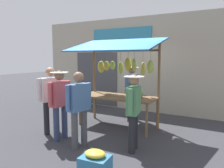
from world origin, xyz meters
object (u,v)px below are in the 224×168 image
at_px(shopper_with_shopping_bag, 79,104).
at_px(produce_crate_near, 95,163).
at_px(shopper_with_ponytail, 134,107).
at_px(shopper_in_striped_shirt, 51,95).
at_px(vendor_with_sunhat, 132,88).
at_px(market_stall, 119,72).
at_px(shopper_in_grey_tee, 60,99).

bearing_deg(shopper_with_shopping_bag, produce_crate_near, -120.03).
distance_m(shopper_with_ponytail, produce_crate_near, 1.41).
xyz_separation_m(shopper_in_striped_shirt, produce_crate_near, (-2.13, 1.12, -0.81)).
bearing_deg(produce_crate_near, shopper_with_ponytail, -97.82).
xyz_separation_m(vendor_with_sunhat, shopper_in_striped_shirt, (1.29, 2.11, -0.01)).
distance_m(market_stall, shopper_in_grey_tee, 1.89).
bearing_deg(shopper_with_shopping_bag, shopper_with_ponytail, -59.35).
bearing_deg(shopper_with_ponytail, vendor_with_sunhat, 13.56).
bearing_deg(produce_crate_near, shopper_with_shopping_bag, -38.92).
distance_m(shopper_with_ponytail, shopper_with_shopping_bag, 1.17).
xyz_separation_m(shopper_with_ponytail, shopper_in_grey_tee, (1.78, 0.28, 0.03)).
relative_size(vendor_with_sunhat, shopper_with_ponytail, 1.05).
bearing_deg(shopper_in_striped_shirt, vendor_with_sunhat, -14.67).
bearing_deg(produce_crate_near, market_stall, -70.31).
distance_m(market_stall, shopper_with_shopping_bag, 1.90).
bearing_deg(shopper_in_striped_shirt, market_stall, -23.40).
bearing_deg(market_stall, shopper_with_ponytail, 128.08).
xyz_separation_m(shopper_in_striped_shirt, shopper_with_shopping_bag, (-1.20, 0.37, -0.04)).
height_order(market_stall, vendor_with_sunhat, market_stall).
xyz_separation_m(shopper_in_striped_shirt, shopper_in_grey_tee, (-0.52, 0.22, -0.02)).
height_order(shopper_in_striped_shirt, shopper_with_shopping_bag, shopper_in_striped_shirt).
height_order(vendor_with_sunhat, shopper_in_striped_shirt, shopper_in_striped_shirt).
distance_m(market_stall, shopper_in_striped_shirt, 1.96).
relative_size(vendor_with_sunhat, shopper_in_striped_shirt, 0.99).
relative_size(shopper_with_ponytail, produce_crate_near, 3.07).
height_order(shopper_in_striped_shirt, shopper_in_grey_tee, shopper_in_striped_shirt).
bearing_deg(shopper_in_grey_tee, shopper_with_ponytail, -80.07).
bearing_deg(shopper_with_shopping_bag, shopper_in_grey_tee, 86.70).
relative_size(vendor_with_sunhat, shopper_in_grey_tee, 1.02).
bearing_deg(shopper_with_ponytail, produce_crate_near, 159.58).
xyz_separation_m(market_stall, vendor_with_sunhat, (-0.07, -0.67, -0.55)).
height_order(market_stall, shopper_in_grey_tee, market_stall).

